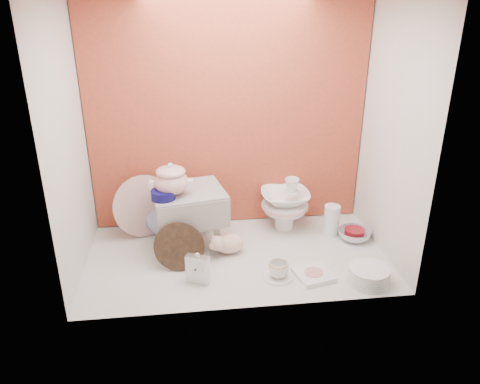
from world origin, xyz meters
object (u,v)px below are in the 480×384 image
object	(u,v)px
step_stool	(188,218)
floral_platter	(144,206)
gold_rim_teacup	(278,269)
dinner_plate_stack	(369,275)
soup_tureen	(171,179)
mantel_clock	(198,268)
blue_white_vase	(164,215)
crystal_bowl	(354,235)
plush_pig	(229,243)
porcelain_tower	(285,203)

from	to	relation	value
step_stool	floral_platter	size ratio (longest dim) A/B	1.06
gold_rim_teacup	dinner_plate_stack	size ratio (longest dim) A/B	0.46
soup_tureen	gold_rim_teacup	world-z (taller)	soup_tureen
soup_tureen	mantel_clock	size ratio (longest dim) A/B	1.29
blue_white_vase	mantel_clock	world-z (taller)	blue_white_vase
gold_rim_teacup	dinner_plate_stack	xyz separation A→B (m)	(0.49, -0.10, -0.01)
floral_platter	blue_white_vase	size ratio (longest dim) A/B	1.59
blue_white_vase	crystal_bowl	world-z (taller)	blue_white_vase
blue_white_vase	crystal_bowl	distance (m)	1.25
mantel_clock	plush_pig	distance (m)	0.36
crystal_bowl	plush_pig	bearing A→B (deg)	-175.20
dinner_plate_stack	porcelain_tower	distance (m)	0.77
dinner_plate_stack	crystal_bowl	xyz separation A→B (m)	(0.08, 0.47, -0.01)
step_stool	porcelain_tower	world-z (taller)	step_stool
blue_white_vase	dinner_plate_stack	distance (m)	1.35
mantel_clock	dinner_plate_stack	size ratio (longest dim) A/B	0.77
floral_platter	dinner_plate_stack	world-z (taller)	floral_platter
mantel_clock	dinner_plate_stack	distance (m)	0.95
soup_tureen	gold_rim_teacup	xyz separation A→B (m)	(0.58, -0.39, -0.42)
crystal_bowl	mantel_clock	bearing A→B (deg)	-160.41
step_stool	mantel_clock	size ratio (longest dim) A/B	2.30
step_stool	floral_platter	xyz separation A→B (m)	(-0.28, 0.18, 0.01)
floral_platter	dinner_plate_stack	bearing A→B (deg)	-29.69
mantel_clock	dinner_plate_stack	bearing A→B (deg)	16.95
porcelain_tower	plush_pig	bearing A→B (deg)	-145.28
plush_pig	gold_rim_teacup	distance (m)	0.40
floral_platter	plush_pig	world-z (taller)	floral_platter
crystal_bowl	porcelain_tower	xyz separation A→B (m)	(-0.42, 0.21, 0.15)
plush_pig	crystal_bowl	bearing A→B (deg)	-5.82
gold_rim_teacup	porcelain_tower	bearing A→B (deg)	75.13
gold_rim_teacup	soup_tureen	bearing A→B (deg)	146.25
mantel_clock	dinner_plate_stack	world-z (taller)	mantel_clock
floral_platter	mantel_clock	size ratio (longest dim) A/B	2.16
soup_tureen	porcelain_tower	world-z (taller)	soup_tureen
step_stool	crystal_bowl	xyz separation A→B (m)	(1.06, -0.07, -0.15)
gold_rim_teacup	crystal_bowl	xyz separation A→B (m)	(0.57, 0.38, -0.02)
step_stool	dinner_plate_stack	world-z (taller)	step_stool
gold_rim_teacup	porcelain_tower	world-z (taller)	porcelain_tower
floral_platter	gold_rim_teacup	size ratio (longest dim) A/B	3.58
soup_tureen	crystal_bowl	size ratio (longest dim) A/B	1.15
gold_rim_teacup	porcelain_tower	xyz separation A→B (m)	(0.16, 0.59, 0.13)
soup_tureen	plush_pig	xyz separation A→B (m)	(0.33, -0.08, -0.41)
soup_tureen	floral_platter	world-z (taller)	soup_tureen
step_stool	plush_pig	distance (m)	0.30
blue_white_vase	crystal_bowl	xyz separation A→B (m)	(1.22, -0.25, -0.10)
dinner_plate_stack	mantel_clock	bearing A→B (deg)	173.45
step_stool	porcelain_tower	distance (m)	0.66
crystal_bowl	step_stool	bearing A→B (deg)	176.30
dinner_plate_stack	crystal_bowl	world-z (taller)	dinner_plate_stack
step_stool	soup_tureen	size ratio (longest dim) A/B	1.78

